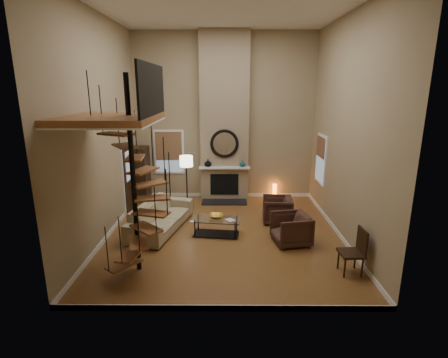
{
  "coord_description": "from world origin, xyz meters",
  "views": [
    {
      "loc": [
        0.05,
        -8.44,
        3.77
      ],
      "look_at": [
        0.0,
        0.4,
        1.4
      ],
      "focal_mm": 27.74,
      "sensor_mm": 36.0,
      "label": 1
    }
  ],
  "objects_px": {
    "coffee_table": "(216,225)",
    "hutch": "(143,173)",
    "floor_lamp": "(186,165)",
    "armchair_near": "(280,210)",
    "sofa": "(161,216)",
    "side_chair": "(356,249)",
    "armchair_far": "(294,229)",
    "accent_lamp": "(275,191)"
  },
  "relations": [
    {
      "from": "floor_lamp",
      "to": "side_chair",
      "type": "height_order",
      "value": "floor_lamp"
    },
    {
      "from": "sofa",
      "to": "armchair_far",
      "type": "distance_m",
      "value": 3.55
    },
    {
      "from": "hutch",
      "to": "side_chair",
      "type": "bearing_deg",
      "value": -41.0
    },
    {
      "from": "sofa",
      "to": "armchair_near",
      "type": "bearing_deg",
      "value": -66.91
    },
    {
      "from": "hutch",
      "to": "armchair_near",
      "type": "distance_m",
      "value": 4.8
    },
    {
      "from": "floor_lamp",
      "to": "accent_lamp",
      "type": "xyz_separation_m",
      "value": [
        2.92,
        1.14,
        -1.16
      ]
    },
    {
      "from": "accent_lamp",
      "to": "armchair_near",
      "type": "bearing_deg",
      "value": -93.93
    },
    {
      "from": "floor_lamp",
      "to": "sofa",
      "type": "bearing_deg",
      "value": -108.41
    },
    {
      "from": "hutch",
      "to": "coffee_table",
      "type": "height_order",
      "value": "hutch"
    },
    {
      "from": "accent_lamp",
      "to": "side_chair",
      "type": "bearing_deg",
      "value": -79.03
    },
    {
      "from": "armchair_far",
      "to": "accent_lamp",
      "type": "distance_m",
      "value": 3.58
    },
    {
      "from": "sofa",
      "to": "floor_lamp",
      "type": "relative_size",
      "value": 1.45
    },
    {
      "from": "armchair_near",
      "to": "floor_lamp",
      "type": "bearing_deg",
      "value": -106.62
    },
    {
      "from": "accent_lamp",
      "to": "sofa",
      "type": "bearing_deg",
      "value": -141.29
    },
    {
      "from": "sofa",
      "to": "accent_lamp",
      "type": "relative_size",
      "value": 5.15
    },
    {
      "from": "armchair_near",
      "to": "side_chair",
      "type": "height_order",
      "value": "side_chair"
    },
    {
      "from": "armchair_far",
      "to": "sofa",
      "type": "bearing_deg",
      "value": -113.92
    },
    {
      "from": "coffee_table",
      "to": "accent_lamp",
      "type": "bearing_deg",
      "value": 58.09
    },
    {
      "from": "floor_lamp",
      "to": "side_chair",
      "type": "relative_size",
      "value": 1.72
    },
    {
      "from": "hutch",
      "to": "accent_lamp",
      "type": "xyz_separation_m",
      "value": [
        4.5,
        0.27,
        -0.7
      ]
    },
    {
      "from": "accent_lamp",
      "to": "floor_lamp",
      "type": "bearing_deg",
      "value": -158.59
    },
    {
      "from": "sofa",
      "to": "armchair_near",
      "type": "distance_m",
      "value": 3.36
    },
    {
      "from": "side_chair",
      "to": "floor_lamp",
      "type": "bearing_deg",
      "value": 135.07
    },
    {
      "from": "floor_lamp",
      "to": "accent_lamp",
      "type": "relative_size",
      "value": 3.55
    },
    {
      "from": "coffee_table",
      "to": "floor_lamp",
      "type": "xyz_separation_m",
      "value": [
        -0.97,
        1.99,
        1.13
      ]
    },
    {
      "from": "sofa",
      "to": "armchair_far",
      "type": "bearing_deg",
      "value": -89.68
    },
    {
      "from": "floor_lamp",
      "to": "armchair_near",
      "type": "bearing_deg",
      "value": -21.12
    },
    {
      "from": "floor_lamp",
      "to": "accent_lamp",
      "type": "bearing_deg",
      "value": 21.41
    },
    {
      "from": "hutch",
      "to": "armchair_near",
      "type": "relative_size",
      "value": 2.1
    },
    {
      "from": "armchair_far",
      "to": "accent_lamp",
      "type": "relative_size",
      "value": 1.79
    },
    {
      "from": "armchair_near",
      "to": "side_chair",
      "type": "relative_size",
      "value": 0.84
    },
    {
      "from": "sofa",
      "to": "floor_lamp",
      "type": "height_order",
      "value": "floor_lamp"
    },
    {
      "from": "armchair_near",
      "to": "coffee_table",
      "type": "height_order",
      "value": "armchair_near"
    },
    {
      "from": "sofa",
      "to": "armchair_near",
      "type": "height_order",
      "value": "sofa"
    },
    {
      "from": "coffee_table",
      "to": "side_chair",
      "type": "bearing_deg",
      "value": -32.94
    },
    {
      "from": "coffee_table",
      "to": "hutch",
      "type": "bearing_deg",
      "value": 131.67
    },
    {
      "from": "coffee_table",
      "to": "side_chair",
      "type": "xyz_separation_m",
      "value": [
        2.93,
        -1.9,
        0.24
      ]
    },
    {
      "from": "sofa",
      "to": "accent_lamp",
      "type": "height_order",
      "value": "sofa"
    },
    {
      "from": "coffee_table",
      "to": "floor_lamp",
      "type": "bearing_deg",
      "value": 115.95
    },
    {
      "from": "armchair_near",
      "to": "armchair_far",
      "type": "xyz_separation_m",
      "value": [
        0.15,
        -1.37,
        0.0
      ]
    },
    {
      "from": "sofa",
      "to": "armchair_far",
      "type": "height_order",
      "value": "sofa"
    },
    {
      "from": "accent_lamp",
      "to": "side_chair",
      "type": "distance_m",
      "value": 5.13
    }
  ]
}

